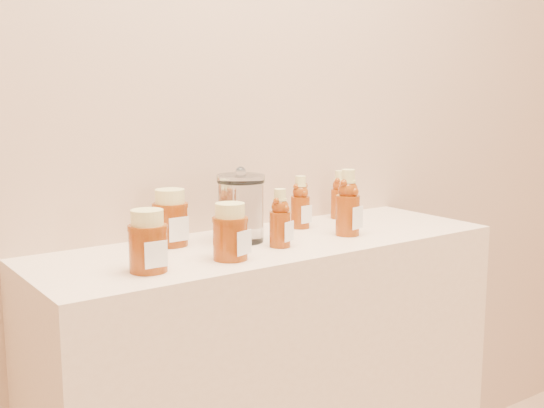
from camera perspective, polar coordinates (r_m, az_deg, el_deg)
wall_back at (r=1.83m, az=-3.81°, el=11.96°), size 3.50×0.02×2.70m
bear_bottle_back_left at (r=1.81m, az=-1.76°, el=0.23°), size 0.06×0.06×0.16m
bear_bottle_back_mid at (r=1.85m, az=2.39°, el=0.45°), size 0.06×0.06×0.16m
bear_bottle_back_right at (r=1.99m, az=5.68°, el=1.05°), size 0.07×0.07×0.16m
bear_bottle_front_left at (r=1.62m, az=0.67°, el=-0.86°), size 0.07×0.07×0.16m
bear_bottle_front_right at (r=1.76m, az=6.36°, el=0.48°), size 0.08×0.08×0.19m
honey_jar_left at (r=1.43m, az=-10.35°, el=-3.05°), size 0.09×0.09×0.13m
honey_jar_back at (r=1.66m, az=-8.51°, el=-1.12°), size 0.09×0.09×0.14m
honey_jar_front at (r=1.51m, az=-3.52°, el=-2.31°), size 0.10×0.10×0.13m
glass_canister at (r=1.68m, az=-2.61°, el=-0.12°), size 0.14×0.14×0.18m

